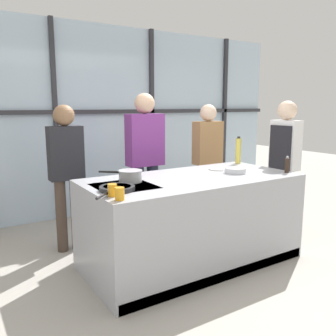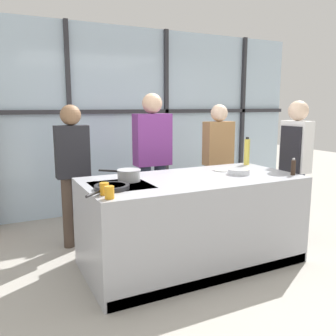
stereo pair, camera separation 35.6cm
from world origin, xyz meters
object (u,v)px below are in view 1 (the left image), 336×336
object	(u,v)px
saucepan	(130,176)
frying_pan	(117,188)
juice_glass_near	(120,194)
chef	(284,158)
spectator_center_left	(145,156)
mixing_bowl	(235,170)
oil_bottle	(238,151)
spectator_far_left	(66,167)
spectator_center_right	(207,155)
white_plate	(218,169)
pepper_grinder	(287,165)
juice_glass_far	(112,190)

from	to	relation	value
saucepan	frying_pan	bearing A→B (deg)	-134.60
saucepan	juice_glass_near	size ratio (longest dim) A/B	3.58
chef	frying_pan	distance (m)	2.36
spectator_center_left	mixing_bowl	bearing A→B (deg)	116.02
spectator_center_left	oil_bottle	size ratio (longest dim) A/B	5.24
chef	mixing_bowl	distance (m)	0.95
frying_pan	juice_glass_near	size ratio (longest dim) A/B	4.47
spectator_far_left	frying_pan	size ratio (longest dim) A/B	3.64
spectator_center_right	white_plate	distance (m)	0.95
spectator_center_left	spectator_center_right	size ratio (longest dim) A/B	1.08
chef	pepper_grinder	bearing A→B (deg)	132.70
oil_bottle	juice_glass_near	size ratio (longest dim) A/B	3.37
pepper_grinder	spectator_center_right	bearing A→B (deg)	90.85
spectator_far_left	frying_pan	xyz separation A→B (m)	(0.10, -1.13, -0.02)
juice_glass_far	saucepan	bearing A→B (deg)	48.89
chef	saucepan	bearing A→B (deg)	88.27
spectator_center_left	saucepan	bearing A→B (deg)	53.85
juice_glass_near	juice_glass_far	size ratio (longest dim) A/B	1.00
frying_pan	white_plate	bearing A→B (deg)	12.86
spectator_far_left	spectator_center_left	world-z (taller)	spectator_center_left
saucepan	mixing_bowl	xyz separation A→B (m)	(1.16, -0.20, -0.03)
frying_pan	saucepan	distance (m)	0.36
mixing_bowl	spectator_center_left	bearing A→B (deg)	116.02
white_plate	juice_glass_near	xyz separation A→B (m)	(-1.50, -0.62, 0.04)
spectator_far_left	mixing_bowl	xyz separation A→B (m)	(1.51, -1.07, -0.01)
juice_glass_far	pepper_grinder	bearing A→B (deg)	-1.79
spectator_far_left	oil_bottle	bearing A→B (deg)	163.21
frying_pan	juice_glass_near	distance (m)	0.32
spectator_center_right	pepper_grinder	world-z (taller)	spectator_center_right
frying_pan	saucepan	size ratio (longest dim) A/B	1.25
mixing_bowl	pepper_grinder	distance (m)	0.57
spectator_center_left	frying_pan	bearing A→B (deg)	51.74
pepper_grinder	chef	bearing A→B (deg)	42.70
spectator_center_right	oil_bottle	bearing A→B (deg)	90.96
white_plate	oil_bottle	size ratio (longest dim) A/B	0.65
chef	saucepan	size ratio (longest dim) A/B	4.68
frying_pan	oil_bottle	xyz separation A→B (m)	(1.89, 0.53, 0.14)
spectator_center_right	mixing_bowl	bearing A→B (deg)	66.37
white_plate	oil_bottle	bearing A→B (deg)	22.92
chef	spectator_center_right	xyz separation A→B (m)	(-0.47, 0.94, -0.04)
pepper_grinder	juice_glass_far	distance (m)	2.01
spectator_center_right	white_plate	bearing A→B (deg)	58.93
white_plate	juice_glass_far	size ratio (longest dim) A/B	2.19
oil_bottle	juice_glass_far	size ratio (longest dim) A/B	3.37
spectator_center_left	pepper_grinder	distance (m)	1.69
saucepan	pepper_grinder	bearing A→B (deg)	-16.19
frying_pan	mixing_bowl	bearing A→B (deg)	2.43
spectator_far_left	spectator_center_right	size ratio (longest dim) A/B	1.00
spectator_center_left	oil_bottle	xyz separation A→B (m)	(1.00, -0.60, 0.06)
juice_glass_far	white_plate	bearing A→B (deg)	17.62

